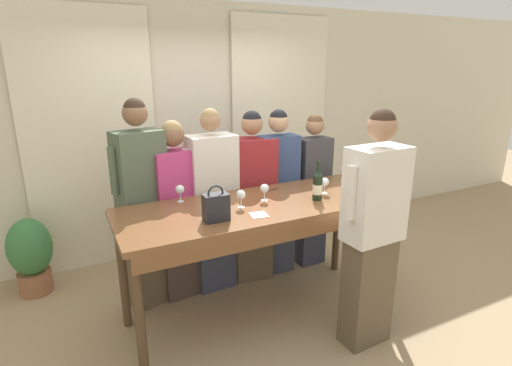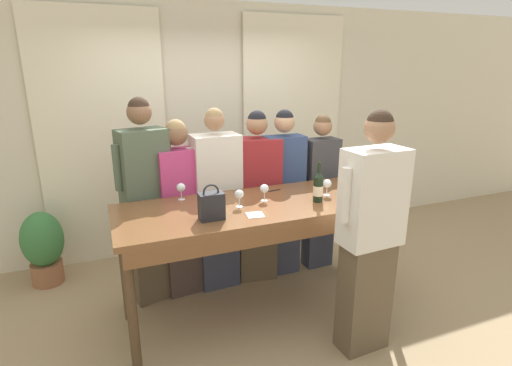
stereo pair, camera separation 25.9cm
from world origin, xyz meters
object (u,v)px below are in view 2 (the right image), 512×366
guest_olive_jacket (147,201)px  guest_pink_top (180,207)px  guest_cream_sweater (217,201)px  guest_navy_coat (283,192)px  guest_striped_shirt (257,197)px  host_pouring (370,236)px  tasting_bar (261,217)px  handbag (211,206)px  guest_beige_cap (320,190)px  wine_glass_center_left (327,184)px  wine_bottle (318,187)px  wine_glass_front_mid (239,195)px  potted_plant (43,246)px  wine_glass_front_left (377,181)px  wine_glass_center_mid (351,172)px  wine_glass_front_right (264,189)px  wine_glass_center_right (181,188)px

guest_olive_jacket → guest_pink_top: 0.31m
guest_cream_sweater → guest_navy_coat: guest_cream_sweater is taller
guest_pink_top → guest_striped_shirt: guest_striped_shirt is taller
guest_navy_coat → host_pouring: (0.07, -1.30, 0.05)m
host_pouring → guest_olive_jacket: bearing=137.3°
guest_pink_top → tasting_bar: bearing=-50.1°
handbag → guest_beige_cap: (1.39, 0.80, -0.29)m
host_pouring → guest_cream_sweater: bearing=120.5°
guest_cream_sweater → wine_glass_center_left: bearing=-38.4°
guest_cream_sweater → guest_beige_cap: (1.12, 0.00, -0.03)m
wine_glass_center_left → guest_pink_top: bearing=151.0°
wine_glass_center_left → host_pouring: size_ratio=0.08×
handbag → wine_glass_center_left: size_ratio=1.87×
wine_bottle → wine_glass_front_mid: bearing=170.1°
guest_beige_cap → potted_plant: guest_beige_cap is taller
tasting_bar → guest_olive_jacket: bearing=142.3°
wine_glass_front_left → guest_pink_top: (-1.60, 0.74, -0.27)m
guest_striped_shirt → guest_pink_top: bearing=-180.0°
wine_glass_front_left → wine_glass_front_mid: size_ratio=1.00×
guest_cream_sweater → wine_glass_front_left: bearing=-30.5°
tasting_bar → wine_glass_center_mid: 1.09m
wine_glass_front_left → wine_glass_center_left: size_ratio=1.00×
wine_glass_center_left → guest_beige_cap: bearing=63.6°
tasting_bar → guest_beige_cap: size_ratio=1.41×
guest_navy_coat → guest_beige_cap: bearing=0.0°
potted_plant → wine_glass_center_left: bearing=-28.5°
guest_striped_shirt → handbag: bearing=-130.3°
wine_glass_front_right → guest_striped_shirt: size_ratio=0.08×
potted_plant → wine_glass_front_mid: bearing=-39.0°
wine_glass_center_mid → guest_striped_shirt: guest_striped_shirt is taller
wine_glass_front_left → wine_glass_front_right: bearing=170.7°
wine_bottle → guest_pink_top: (-1.00, 0.75, -0.29)m
wine_glass_center_mid → guest_beige_cap: 0.49m
wine_glass_center_left → handbag: bearing=-171.4°
wine_glass_center_right → wine_bottle: bearing=-24.1°
wine_glass_center_left → guest_cream_sweater: size_ratio=0.08×
tasting_bar → wine_glass_front_right: (0.06, 0.07, 0.22)m
handbag → guest_beige_cap: 1.63m
wine_glass_front_right → handbag: bearing=-156.0°
wine_bottle → guest_pink_top: 1.28m
wine_glass_center_right → guest_beige_cap: 1.56m
handbag → guest_olive_jacket: 0.90m
wine_bottle → guest_striped_shirt: (-0.24, 0.75, -0.29)m
wine_glass_center_right → guest_beige_cap: guest_beige_cap is taller
wine_glass_front_mid → guest_striped_shirt: bearing=57.4°
guest_cream_sweater → guest_striped_shirt: bearing=0.0°
wine_glass_front_mid → guest_pink_top: bearing=119.1°
guest_cream_sweater → guest_striped_shirt: 0.41m
guest_beige_cap → guest_pink_top: bearing=-180.0°
guest_pink_top → host_pouring: size_ratio=0.91×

